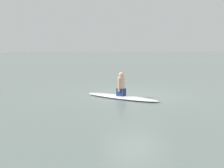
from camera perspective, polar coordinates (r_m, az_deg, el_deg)
name	(u,v)px	position (r m, az deg, el deg)	size (l,w,h in m)	color
ground_plane	(135,95)	(11.29, 4.90, -2.26)	(400.00, 400.00, 0.00)	slate
surfboard	(121,97)	(10.38, 1.97, -2.79)	(3.22, 0.71, 0.10)	white
person_paddler	(121,85)	(10.31, 1.98, -0.22)	(0.39, 0.39, 0.92)	navy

